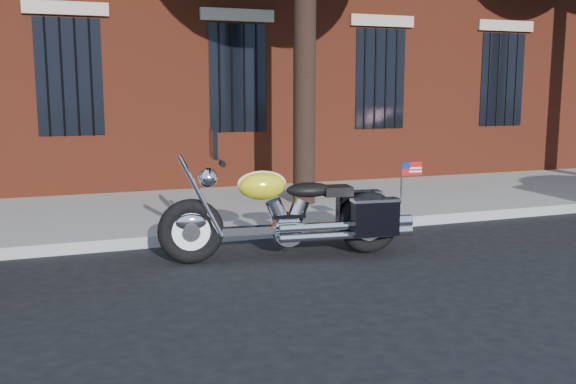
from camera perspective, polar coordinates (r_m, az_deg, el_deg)
name	(u,v)px	position (r m, az deg, el deg)	size (l,w,h in m)	color
ground	(353,258)	(7.76, 5.82, -5.83)	(120.00, 120.00, 0.00)	black
curb	(310,228)	(8.97, 1.99, -3.25)	(40.00, 0.16, 0.15)	gray
sidewalk	(268,206)	(10.70, -1.77, -1.22)	(40.00, 3.60, 0.15)	gray
motorcycle	(296,215)	(7.60, 0.69, -2.07)	(3.00, 1.07, 1.54)	black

